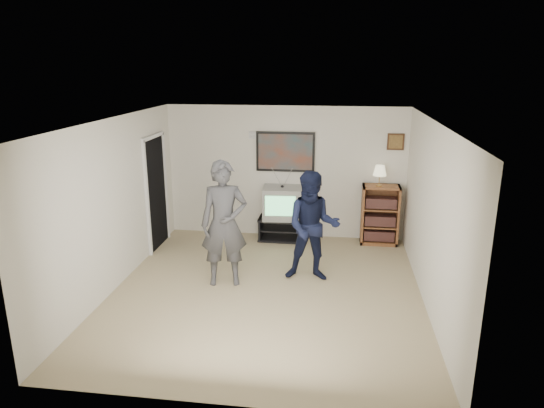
% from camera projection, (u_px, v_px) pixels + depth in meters
% --- Properties ---
extents(room_shell, '(4.51, 5.00, 2.51)m').
position_uv_depth(room_shell, '(270.00, 204.00, 7.13)').
color(room_shell, '#988160').
rests_on(room_shell, ground).
extents(media_stand, '(0.87, 0.48, 0.43)m').
position_uv_depth(media_stand, '(282.00, 229.00, 9.21)').
color(media_stand, black).
rests_on(media_stand, room_shell).
extents(crt_television, '(0.74, 0.64, 0.60)m').
position_uv_depth(crt_television, '(282.00, 203.00, 9.07)').
color(crt_television, gray).
rests_on(crt_television, media_stand).
extents(bookshelf, '(0.67, 0.39, 1.11)m').
position_uv_depth(bookshelf, '(380.00, 215.00, 8.93)').
color(bookshelf, brown).
rests_on(bookshelf, room_shell).
extents(table_lamp, '(0.24, 0.24, 0.38)m').
position_uv_depth(table_lamp, '(379.00, 176.00, 8.71)').
color(table_lamp, '#FFF5C1').
rests_on(table_lamp, bookshelf).
extents(person_tall, '(0.78, 0.59, 1.90)m').
position_uv_depth(person_tall, '(224.00, 224.00, 7.18)').
color(person_tall, '#3C3D40').
rests_on(person_tall, room_shell).
extents(person_short, '(0.85, 0.67, 1.71)m').
position_uv_depth(person_short, '(313.00, 227.00, 7.35)').
color(person_short, black).
rests_on(person_short, room_shell).
extents(controller_left, '(0.05, 0.13, 0.04)m').
position_uv_depth(controller_left, '(224.00, 198.00, 7.30)').
color(controller_left, white).
rests_on(controller_left, person_tall).
extents(controller_right, '(0.07, 0.14, 0.04)m').
position_uv_depth(controller_right, '(316.00, 206.00, 7.54)').
color(controller_right, white).
rests_on(controller_right, person_short).
extents(poster, '(1.10, 0.03, 0.75)m').
position_uv_depth(poster, '(285.00, 152.00, 9.04)').
color(poster, black).
rests_on(poster, room_shell).
extents(air_vent, '(0.28, 0.02, 0.14)m').
position_uv_depth(air_vent, '(256.00, 135.00, 9.03)').
color(air_vent, white).
rests_on(air_vent, room_shell).
extents(small_picture, '(0.30, 0.03, 0.30)m').
position_uv_depth(small_picture, '(396.00, 142.00, 8.73)').
color(small_picture, '#382111').
rests_on(small_picture, room_shell).
extents(doorway, '(0.03, 0.85, 2.00)m').
position_uv_depth(doorway, '(156.00, 193.00, 8.68)').
color(doorway, black).
rests_on(doorway, room_shell).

